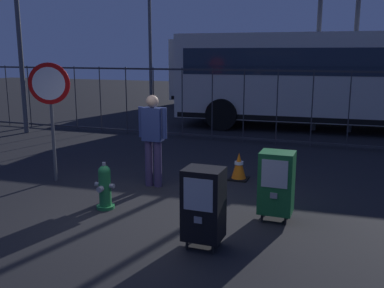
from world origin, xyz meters
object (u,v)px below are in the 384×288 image
at_px(pedestrian, 153,135).
at_px(street_light_near_left, 320,6).
at_px(traffic_cone, 239,166).
at_px(bus_far, 292,69).
at_px(newspaper_box_primary, 276,182).
at_px(street_light_far_right, 150,19).
at_px(newspaper_box_secondary, 204,204).
at_px(stop_sign, 50,97).
at_px(bus_near, 346,76).
at_px(fire_hydrant, 105,187).

bearing_deg(pedestrian, street_light_near_left, 73.04).
xyz_separation_m(pedestrian, traffic_cone, (1.36, 0.96, -0.69)).
bearing_deg(bus_far, newspaper_box_primary, -86.32).
bearing_deg(street_light_near_left, traffic_cone, -97.63).
bearing_deg(pedestrian, street_light_far_right, 115.84).
bearing_deg(newspaper_box_secondary, street_light_near_left, 86.93).
relative_size(newspaper_box_primary, pedestrian, 0.61).
distance_m(stop_sign, bus_far, 13.16).
xyz_separation_m(pedestrian, street_light_far_right, (-5.20, 10.73, 2.88)).
bearing_deg(traffic_cone, street_light_far_right, 123.84).
height_order(newspaper_box_secondary, bus_far, bus_far).
bearing_deg(stop_sign, bus_near, 57.94).
xyz_separation_m(newspaper_box_secondary, bus_far, (-0.96, 14.67, 1.14)).
height_order(fire_hydrant, traffic_cone, fire_hydrant).
distance_m(bus_near, street_light_far_right, 9.09).
relative_size(stop_sign, street_light_far_right, 0.34).
bearing_deg(bus_near, traffic_cone, -107.72).
bearing_deg(stop_sign, bus_far, 78.43).
relative_size(bus_near, bus_far, 1.00).
distance_m(pedestrian, bus_far, 12.59).
relative_size(fire_hydrant, traffic_cone, 1.41).
bearing_deg(pedestrian, newspaper_box_primary, -20.59).
relative_size(newspaper_box_primary, stop_sign, 0.46).
bearing_deg(traffic_cone, newspaper_box_secondary, -83.78).
bearing_deg(street_light_near_left, bus_near, 24.20).
bearing_deg(newspaper_box_primary, fire_hydrant, -170.29).
bearing_deg(stop_sign, street_light_near_left, 61.46).
bearing_deg(bus_near, newspaper_box_secondary, -101.32).
distance_m(newspaper_box_secondary, bus_near, 9.87).
bearing_deg(newspaper_box_secondary, bus_near, 81.99).
xyz_separation_m(pedestrian, bus_far, (0.73, 12.55, 0.76)).
xyz_separation_m(newspaper_box_primary, stop_sign, (-4.29, 0.55, 1.03)).
bearing_deg(street_light_far_right, pedestrian, -64.16).
xyz_separation_m(bus_far, street_light_far_right, (-5.93, -1.81, 2.12)).
bearing_deg(bus_near, street_light_near_left, -159.11).
bearing_deg(street_light_near_left, bus_far, 105.27).
bearing_deg(newspaper_box_primary, traffic_cone, 118.96).
xyz_separation_m(pedestrian, bus_near, (3.06, 7.58, 0.76)).
xyz_separation_m(fire_hydrant, newspaper_box_primary, (2.59, 0.44, 0.22)).
bearing_deg(newspaper_box_primary, bus_far, 97.00).
height_order(newspaper_box_primary, pedestrian, pedestrian).
xyz_separation_m(newspaper_box_primary, pedestrian, (-2.38, 0.89, 0.38)).
distance_m(bus_far, street_light_far_right, 6.55).
height_order(bus_near, street_light_near_left, street_light_near_left).
height_order(traffic_cone, bus_near, bus_near).
relative_size(stop_sign, bus_far, 0.21).
bearing_deg(street_light_near_left, stop_sign, -118.54).
xyz_separation_m(newspaper_box_primary, bus_near, (0.68, 8.48, 1.14)).
xyz_separation_m(newspaper_box_primary, traffic_cone, (-1.02, 1.85, -0.31)).
bearing_deg(newspaper_box_secondary, traffic_cone, 96.22).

